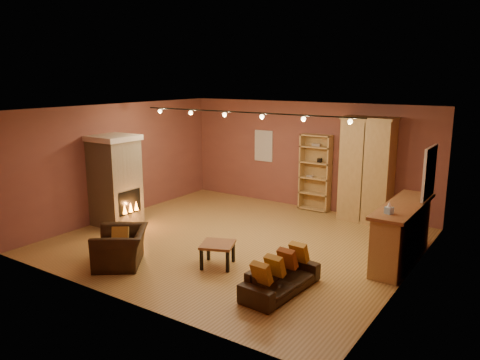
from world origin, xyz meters
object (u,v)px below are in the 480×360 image
Objects in this scene: fireplace at (115,180)px; loveseat at (281,273)px; bookcase at (316,172)px; armchair at (121,241)px; armoire at (367,170)px; coffee_table at (218,247)px; bar_counter at (402,233)px.

fireplace is 1.33× the size of loveseat.
bookcase is at bearing 22.98° from loveseat.
bookcase reaches higher than armchair.
armoire is 4.53m from coffee_table.
fireplace is at bearing 83.07° from loveseat.
bookcase is 0.84× the size of bar_counter.
fireplace is 3.63m from coffee_table.
armchair is (-3.02, -0.66, 0.13)m from loveseat.
bookcase is at bearing 140.21° from bar_counter.
bar_counter is 3.46m from coffee_table.
bar_counter is at bearing 88.33° from armchair.
bookcase is 5.62m from armchair.
armchair is at bearing -148.45° from coffee_table.
coffee_table is at bearing 84.62° from armchair.
armchair is 1.63× the size of coffee_table.
fireplace is at bearing -167.64° from bar_counter.
bookcase is (3.39, 3.74, -0.05)m from fireplace.
bookcase is 1.25× the size of loveseat.
armoire reaches higher than coffee_table.
loveseat is 1.51m from coffee_table.
armchair is at bearing -118.66° from armoire.
bar_counter is at bearing -39.79° from bookcase.
coffee_table is (3.49, -0.72, -0.68)m from fireplace.
armoire is 3.31× the size of coffee_table.
bar_counter is at bearing -56.21° from armoire.
armchair is at bearing -144.74° from bar_counter.
bar_counter is (2.85, -2.38, -0.44)m from bookcase.
loveseat is (4.98, -1.00, -0.73)m from fireplace.
bookcase is at bearing 171.32° from armoire.
armoire is (4.79, 3.53, 0.20)m from fireplace.
coffee_table is (0.10, -4.46, -0.64)m from bookcase.
loveseat is 2.10× the size of coffee_table.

